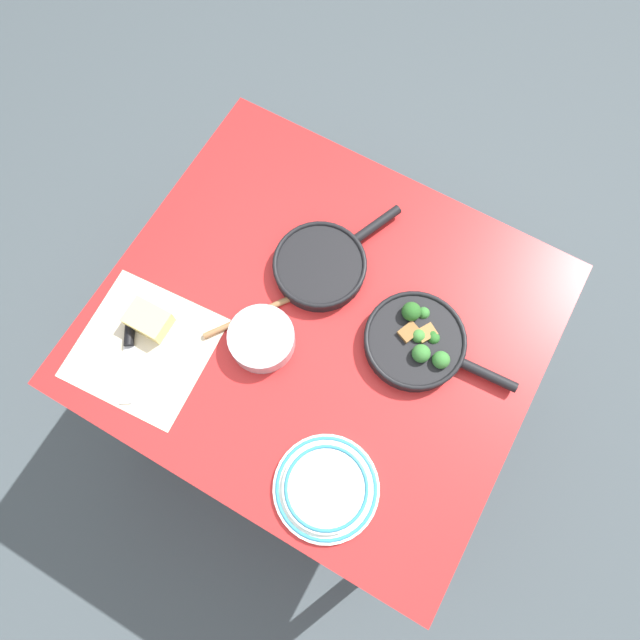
{
  "coord_description": "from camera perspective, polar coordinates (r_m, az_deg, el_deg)",
  "views": [
    {
      "loc": [
        -0.22,
        0.38,
        2.06
      ],
      "look_at": [
        0.0,
        0.0,
        0.77
      ],
      "focal_mm": 32.0,
      "sensor_mm": 36.0,
      "label": 1
    }
  ],
  "objects": [
    {
      "name": "ground_plane",
      "position": [
        2.11,
        -0.0,
        -6.7
      ],
      "size": [
        14.0,
        14.0,
        0.0
      ],
      "primitive_type": "plane",
      "color": "#424C51"
    },
    {
      "name": "dining_table_red",
      "position": [
        1.47,
        -0.0,
        -1.35
      ],
      "size": [
        1.05,
        0.94,
        0.75
      ],
      "color": "red",
      "rests_on": "ground_plane"
    },
    {
      "name": "parchment_sheet",
      "position": [
        1.43,
        -17.17,
        -2.64
      ],
      "size": [
        0.33,
        0.32,
        0.0
      ],
      "color": "beige",
      "rests_on": "dining_table_red"
    },
    {
      "name": "cheese_block",
      "position": [
        1.42,
        -16.78,
        -0.0
      ],
      "size": [
        0.1,
        0.07,
        0.05
      ],
      "color": "#EFD67A",
      "rests_on": "dining_table_red"
    },
    {
      "name": "skillet_broccoli",
      "position": [
        1.36,
        9.71,
        -2.07
      ],
      "size": [
        0.38,
        0.24,
        0.07
      ],
      "rotation": [
        0.0,
        0.0,
        3.2
      ],
      "color": "black",
      "rests_on": "dining_table_red"
    },
    {
      "name": "dinner_plate_stack",
      "position": [
        1.3,
        0.63,
        -16.45
      ],
      "size": [
        0.24,
        0.24,
        0.03
      ],
      "color": "silver",
      "rests_on": "dining_table_red"
    },
    {
      "name": "prep_bowl_steel",
      "position": [
        1.35,
        -5.85,
        -1.9
      ],
      "size": [
        0.16,
        0.16,
        0.05
      ],
      "color": "#B7B7BC",
      "rests_on": "dining_table_red"
    },
    {
      "name": "skillet_eggs",
      "position": [
        1.42,
        0.12,
        5.51
      ],
      "size": [
        0.23,
        0.36,
        0.04
      ],
      "rotation": [
        0.0,
        0.0,
        4.32
      ],
      "color": "black",
      "rests_on": "dining_table_red"
    },
    {
      "name": "grater_knife",
      "position": [
        1.43,
        -18.53,
        -2.22
      ],
      "size": [
        0.14,
        0.2,
        0.02
      ],
      "rotation": [
        0.0,
        0.0,
        2.13
      ],
      "color": "silver",
      "rests_on": "dining_table_red"
    },
    {
      "name": "wooden_spoon",
      "position": [
        1.4,
        -3.49,
        1.97
      ],
      "size": [
        0.22,
        0.3,
        0.02
      ],
      "rotation": [
        0.0,
        0.0,
        4.1
      ],
      "color": "#996B42",
      "rests_on": "dining_table_red"
    }
  ]
}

